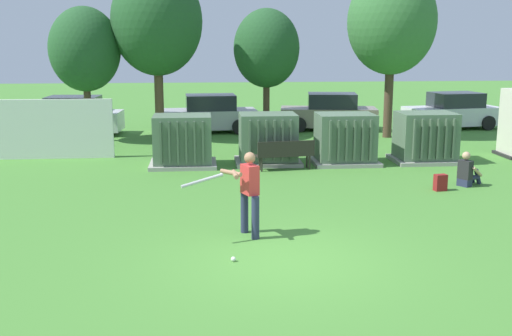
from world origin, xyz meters
The scene contains 19 objects.
ground_plane centered at (0.00, 0.00, 0.00)m, with size 96.00×96.00×0.00m, color #478433.
fence_panel centered at (-6.83, 10.50, 1.00)m, with size 4.80×0.12×2.00m, color white.
transformer_west centered at (-2.05, 8.84, 0.79)m, with size 2.10×1.70×1.62m.
transformer_mid_west centered at (0.67, 9.01, 0.79)m, with size 2.10×1.70×1.62m.
transformer_mid_east centered at (3.15, 8.78, 0.79)m, with size 2.10×1.70×1.62m.
transformer_east centered at (5.84, 8.85, 0.79)m, with size 2.10×1.70×1.62m.
park_bench centered at (1.10, 7.92, 0.54)m, with size 1.84×0.65×0.92m.
batter centered at (-0.56, 1.50, 0.98)m, with size 1.56×0.91×1.74m.
sports_ball centered at (-0.92, 0.02, 0.04)m, with size 0.09×0.09×0.09m, color white.
seated_spectator centered at (5.79, 5.41, 0.38)m, with size 0.78×0.68×0.96m.
backpack centered at (4.84, 4.92, 0.21)m, with size 0.35×0.31×0.44m.
tree_left centered at (-5.86, 14.02, 3.57)m, with size 2.72×2.72×5.20m.
tree_center_left centered at (-3.10, 14.18, 4.62)m, with size 3.52×3.52×6.73m.
tree_center_right centered at (1.29, 15.30, 3.58)m, with size 2.73×2.73×5.21m.
tree_right centered at (6.16, 14.06, 4.62)m, with size 3.52×3.52×6.74m.
parked_car_leftmost centered at (-6.89, 15.90, 0.75)m, with size 4.29×2.09×1.62m.
parked_car_left_of_center centered at (-1.15, 16.16, 0.75)m, with size 4.28×2.09×1.62m.
parked_car_right_of_center centered at (4.22, 16.40, 0.75)m, with size 4.41×2.38×1.62m.
parked_car_rightmost centered at (9.84, 16.28, 0.75)m, with size 4.40×2.37×1.62m.
Camera 1 is at (-1.46, -10.63, 3.95)m, focal length 43.52 mm.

